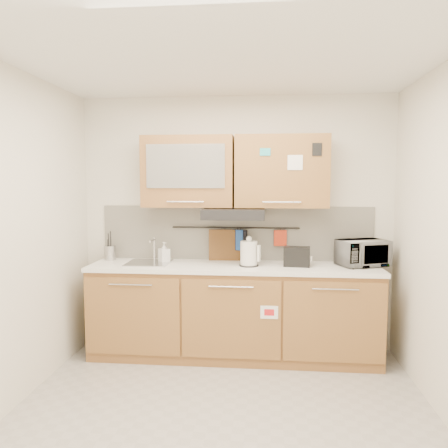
# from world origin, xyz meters

# --- Properties ---
(floor) EXTENTS (3.20, 3.20, 0.00)m
(floor) POSITION_xyz_m (0.00, 0.00, 0.00)
(floor) COLOR #9E9993
(floor) RESTS_ON ground
(ceiling) EXTENTS (3.20, 3.20, 0.00)m
(ceiling) POSITION_xyz_m (0.00, 0.00, 2.60)
(ceiling) COLOR white
(ceiling) RESTS_ON wall_back
(wall_back) EXTENTS (3.20, 0.00, 3.20)m
(wall_back) POSITION_xyz_m (0.00, 1.50, 1.30)
(wall_back) COLOR silver
(wall_back) RESTS_ON ground
(wall_left) EXTENTS (0.00, 3.00, 3.00)m
(wall_left) POSITION_xyz_m (-1.60, 0.00, 1.30)
(wall_left) COLOR silver
(wall_left) RESTS_ON ground
(base_cabinet) EXTENTS (2.80, 0.64, 0.88)m
(base_cabinet) POSITION_xyz_m (0.00, 1.19, 0.41)
(base_cabinet) COLOR #9A6036
(base_cabinet) RESTS_ON floor
(countertop) EXTENTS (2.82, 0.62, 0.04)m
(countertop) POSITION_xyz_m (0.00, 1.19, 0.90)
(countertop) COLOR white
(countertop) RESTS_ON base_cabinet
(backsplash) EXTENTS (2.80, 0.02, 0.56)m
(backsplash) POSITION_xyz_m (0.00, 1.49, 1.20)
(backsplash) COLOR silver
(backsplash) RESTS_ON countertop
(upper_cabinets) EXTENTS (1.82, 0.37, 0.70)m
(upper_cabinets) POSITION_xyz_m (-0.00, 1.32, 1.83)
(upper_cabinets) COLOR #9A6036
(upper_cabinets) RESTS_ON wall_back
(range_hood) EXTENTS (0.60, 0.46, 0.10)m
(range_hood) POSITION_xyz_m (0.00, 1.25, 1.42)
(range_hood) COLOR black
(range_hood) RESTS_ON upper_cabinets
(sink) EXTENTS (0.42, 0.40, 0.26)m
(sink) POSITION_xyz_m (-0.85, 1.21, 0.92)
(sink) COLOR silver
(sink) RESTS_ON countertop
(utensil_rail) EXTENTS (1.30, 0.02, 0.02)m
(utensil_rail) POSITION_xyz_m (0.00, 1.45, 1.26)
(utensil_rail) COLOR black
(utensil_rail) RESTS_ON backsplash
(utensil_crock) EXTENTS (0.16, 0.16, 0.30)m
(utensil_crock) POSITION_xyz_m (-1.30, 1.35, 1.00)
(utensil_crock) COLOR #B0B0B5
(utensil_crock) RESTS_ON countertop
(kettle) EXTENTS (0.22, 0.22, 0.29)m
(kettle) POSITION_xyz_m (0.15, 1.16, 1.04)
(kettle) COLOR silver
(kettle) RESTS_ON countertop
(toaster) EXTENTS (0.26, 0.17, 0.19)m
(toaster) POSITION_xyz_m (0.61, 1.19, 1.02)
(toaster) COLOR black
(toaster) RESTS_ON countertop
(microwave) EXTENTS (0.53, 0.45, 0.25)m
(microwave) POSITION_xyz_m (1.25, 1.27, 1.05)
(microwave) COLOR #999999
(microwave) RESTS_ON countertop
(soap_bottle) EXTENTS (0.13, 0.13, 0.20)m
(soap_bottle) POSITION_xyz_m (-0.71, 1.28, 1.02)
(soap_bottle) COLOR #999999
(soap_bottle) RESTS_ON countertop
(cutting_board) EXTENTS (0.33, 0.04, 0.41)m
(cutting_board) POSITION_xyz_m (-0.11, 1.44, 1.04)
(cutting_board) COLOR brown
(cutting_board) RESTS_ON utensil_rail
(oven_mitt) EXTENTS (0.13, 0.08, 0.21)m
(oven_mitt) POSITION_xyz_m (0.02, 1.44, 1.14)
(oven_mitt) COLOR #214B9B
(oven_mitt) RESTS_ON utensil_rail
(dark_pouch) EXTENTS (0.14, 0.07, 0.21)m
(dark_pouch) POSITION_xyz_m (0.06, 1.44, 1.13)
(dark_pouch) COLOR black
(dark_pouch) RESTS_ON utensil_rail
(pot_holder) EXTENTS (0.13, 0.05, 0.16)m
(pot_holder) POSITION_xyz_m (0.46, 1.44, 1.16)
(pot_holder) COLOR #B83118
(pot_holder) RESTS_ON utensil_rail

